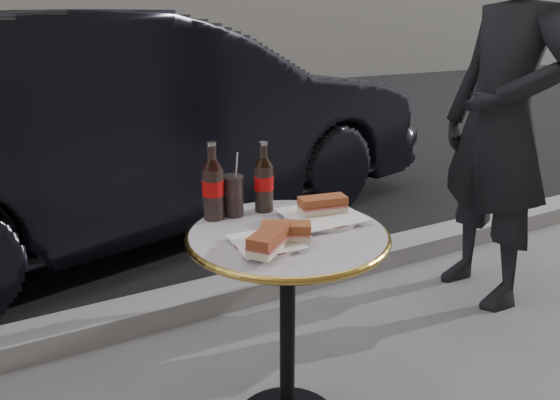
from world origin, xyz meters
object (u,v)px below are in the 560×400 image
plate_left (266,244)px  cola_bottle_left (213,181)px  cola_glass (233,195)px  pedestrian (502,122)px  bistro_table (287,336)px  plate_right (322,217)px  parked_car (133,126)px  cola_bottle_right (264,177)px

plate_left → cola_bottle_left: (-0.05, 0.28, 0.12)m
cola_glass → pedestrian: pedestrian is taller
bistro_table → pedestrian: pedestrian is taller
bistro_table → cola_bottle_left: bearing=125.3°
pedestrian → plate_right: bearing=-70.1°
bistro_table → parked_car: (0.07, 2.12, 0.32)m
parked_car → cola_bottle_left: bearing=159.8°
cola_bottle_right → cola_bottle_left: bearing=176.8°
plate_right → cola_bottle_right: size_ratio=1.03×
plate_right → cola_bottle_left: size_ratio=0.97×
cola_bottle_right → parked_car: parked_car is taller
plate_left → pedestrian: bearing=16.7°
cola_bottle_right → cola_glass: bearing=176.8°
plate_left → pedestrian: size_ratio=0.11×
plate_right → pedestrian: bearing=15.5°
cola_bottle_left → cola_glass: cola_bottle_left is taller
plate_right → cola_glass: 0.30m
cola_bottle_right → cola_glass: cola_bottle_right is taller
plate_left → pedestrian: 1.53m
plate_left → parked_car: size_ratio=0.05×
plate_left → cola_bottle_left: bearing=99.5°
bistro_table → plate_right: bearing=15.6°
plate_right → pedestrian: (1.21, 0.33, 0.15)m
bistro_table → cola_bottle_left: 0.56m
plate_right → cola_bottle_right: cola_bottle_right is taller
plate_right → cola_bottle_right: (-0.13, 0.16, 0.11)m
plate_right → pedestrian: size_ratio=0.14×
plate_left → cola_bottle_left: 0.31m
bistro_table → pedestrian: 1.50m
plate_left → cola_bottle_right: bearing=64.1°
plate_right → parked_car: parked_car is taller
cola_bottle_left → bistro_table: bearing=-54.7°
cola_glass → pedestrian: 1.45m
bistro_table → cola_bottle_right: 0.53m
cola_bottle_left → parked_car: size_ratio=0.06×
pedestrian → parked_car: bearing=-139.2°
plate_right → cola_bottle_left: (-0.30, 0.17, 0.12)m
cola_bottle_right → plate_left: bearing=-115.9°
plate_right → cola_bottle_left: 0.37m
pedestrian → cola_bottle_left: bearing=-79.5°
bistro_table → parked_car: size_ratio=0.17×
bistro_table → cola_glass: 0.49m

